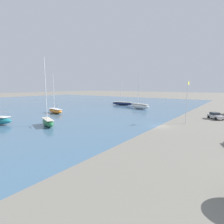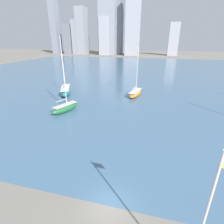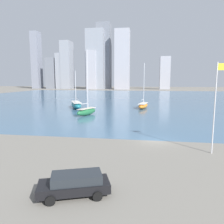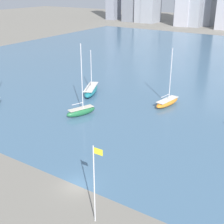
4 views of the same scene
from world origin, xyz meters
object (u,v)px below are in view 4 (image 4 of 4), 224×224
flag_pole (95,182)px  sailboat_orange (167,102)px  sailboat_teal (91,90)px  sailboat_green (81,111)px

flag_pole → sailboat_orange: size_ratio=0.77×
sailboat_teal → sailboat_orange: (18.77, 2.80, -0.13)m
flag_pole → sailboat_teal: (-26.78, 35.03, -4.36)m
sailboat_teal → sailboat_orange: 18.98m
flag_pole → sailboat_teal: 44.31m
flag_pole → sailboat_orange: (-8.02, 37.83, -4.48)m
sailboat_teal → sailboat_green: 13.44m
sailboat_teal → sailboat_green: bearing=-86.8°
flag_pole → sailboat_green: (-20.46, 23.17, -4.34)m
sailboat_green → sailboat_teal: bearing=138.9°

